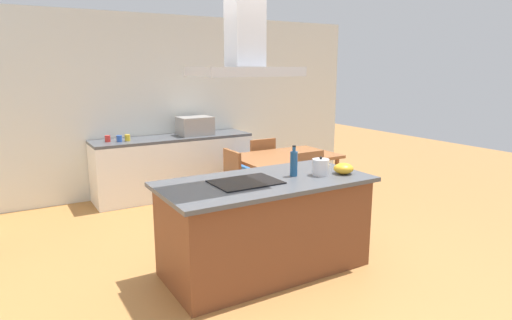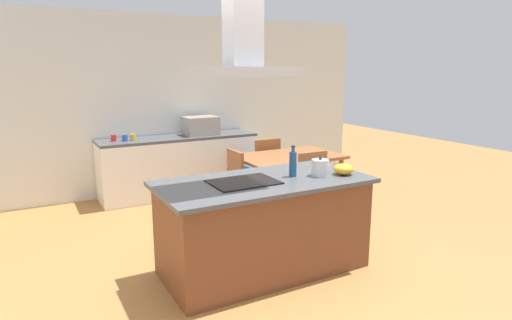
# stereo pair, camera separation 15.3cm
# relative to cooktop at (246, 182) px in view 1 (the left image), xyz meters

# --- Properties ---
(ground) EXTENTS (16.00, 16.00, 0.00)m
(ground) POSITION_rel_cooktop_xyz_m (0.21, 1.50, -0.91)
(ground) COLOR #AD753D
(wall_back) EXTENTS (7.20, 0.10, 2.70)m
(wall_back) POSITION_rel_cooktop_xyz_m (0.21, 3.25, 0.44)
(wall_back) COLOR silver
(wall_back) RESTS_ON ground
(kitchen_island) EXTENTS (1.99, 0.98, 0.90)m
(kitchen_island) POSITION_rel_cooktop_xyz_m (0.21, 0.00, -0.45)
(kitchen_island) COLOR brown
(kitchen_island) RESTS_ON ground
(cooktop) EXTENTS (0.60, 0.44, 0.01)m
(cooktop) POSITION_rel_cooktop_xyz_m (0.00, 0.00, 0.00)
(cooktop) COLOR black
(cooktop) RESTS_ON kitchen_island
(tea_kettle) EXTENTS (0.22, 0.17, 0.18)m
(tea_kettle) POSITION_rel_cooktop_xyz_m (0.77, -0.12, 0.07)
(tea_kettle) COLOR silver
(tea_kettle) RESTS_ON kitchen_island
(olive_oil_bottle) EXTENTS (0.07, 0.07, 0.30)m
(olive_oil_bottle) POSITION_rel_cooktop_xyz_m (0.52, -0.02, 0.12)
(olive_oil_bottle) COLOR navy
(olive_oil_bottle) RESTS_ON kitchen_island
(mixing_bowl) EXTENTS (0.19, 0.19, 0.11)m
(mixing_bowl) POSITION_rel_cooktop_xyz_m (0.99, -0.19, 0.05)
(mixing_bowl) COLOR gold
(mixing_bowl) RESTS_ON kitchen_island
(back_counter) EXTENTS (2.38, 0.62, 0.90)m
(back_counter) POSITION_rel_cooktop_xyz_m (0.37, 2.88, -0.46)
(back_counter) COLOR white
(back_counter) RESTS_ON ground
(countertop_microwave) EXTENTS (0.50, 0.38, 0.28)m
(countertop_microwave) POSITION_rel_cooktop_xyz_m (0.73, 2.88, 0.13)
(countertop_microwave) COLOR #9E9993
(countertop_microwave) RESTS_ON back_counter
(coffee_mug_red) EXTENTS (0.08, 0.08, 0.09)m
(coffee_mug_red) POSITION_rel_cooktop_xyz_m (-0.58, 2.91, 0.04)
(coffee_mug_red) COLOR red
(coffee_mug_red) RESTS_ON back_counter
(coffee_mug_blue) EXTENTS (0.08, 0.08, 0.09)m
(coffee_mug_blue) POSITION_rel_cooktop_xyz_m (-0.43, 2.84, 0.04)
(coffee_mug_blue) COLOR #2D56B2
(coffee_mug_blue) RESTS_ON back_counter
(coffee_mug_yellow) EXTENTS (0.08, 0.08, 0.09)m
(coffee_mug_yellow) POSITION_rel_cooktop_xyz_m (-0.32, 2.85, 0.04)
(coffee_mug_yellow) COLOR gold
(coffee_mug_yellow) RESTS_ON back_counter
(dining_table) EXTENTS (1.40, 0.90, 0.75)m
(dining_table) POSITION_rel_cooktop_xyz_m (1.45, 1.49, -0.24)
(dining_table) COLOR #995B33
(dining_table) RESTS_ON ground
(chair_at_left_end) EXTENTS (0.42, 0.42, 0.89)m
(chair_at_left_end) POSITION_rel_cooktop_xyz_m (0.54, 1.49, -0.40)
(chair_at_left_end) COLOR #2D6BB7
(chair_at_left_end) RESTS_ON ground
(chair_facing_back_wall) EXTENTS (0.42, 0.42, 0.89)m
(chair_facing_back_wall) POSITION_rel_cooktop_xyz_m (1.45, 2.16, -0.40)
(chair_facing_back_wall) COLOR #2D6BB7
(chair_facing_back_wall) RESTS_ON ground
(chair_facing_island) EXTENTS (0.42, 0.42, 0.89)m
(chair_facing_island) POSITION_rel_cooktop_xyz_m (1.45, 0.83, -0.40)
(chair_facing_island) COLOR #2D6BB7
(chair_facing_island) RESTS_ON ground
(range_hood) EXTENTS (0.90, 0.55, 0.78)m
(range_hood) POSITION_rel_cooktop_xyz_m (0.00, 0.00, 1.20)
(range_hood) COLOR #ADADB2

